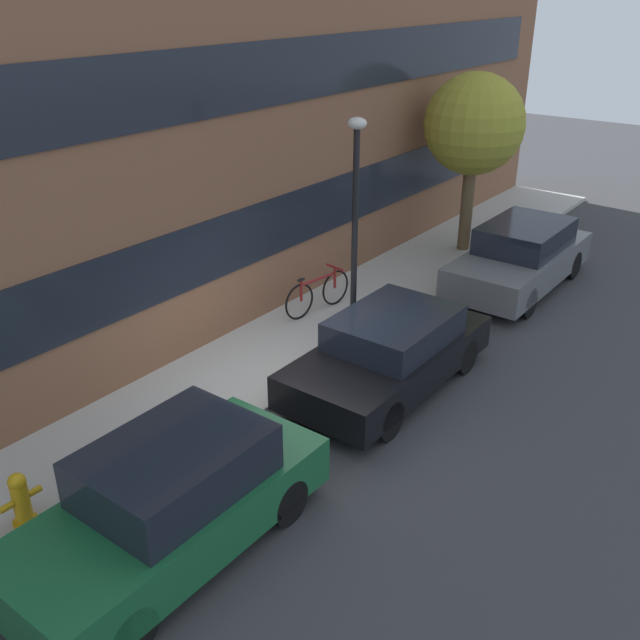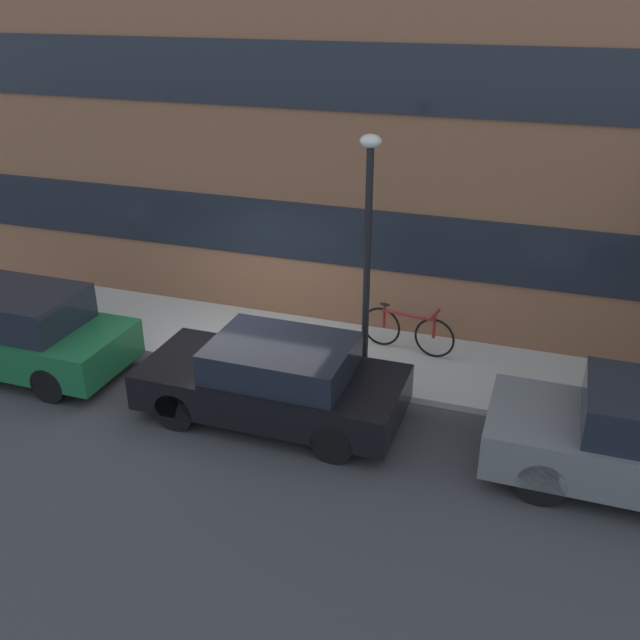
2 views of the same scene
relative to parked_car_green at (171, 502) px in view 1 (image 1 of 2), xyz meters
name	(u,v)px [view 1 (image 1 of 2)]	position (x,y,z in m)	size (l,w,h in m)	color
ground_plane	(297,393)	(3.59, 1.05, -0.70)	(56.00, 56.00, 0.00)	#38383A
sidewalk_strip	(246,370)	(3.59, 2.18, -0.65)	(28.00, 2.26, 0.11)	#B2AFA8
rowhouse_facade	(160,112)	(3.59, 3.75, 3.48)	(28.00, 1.02, 8.36)	brown
parked_car_green	(171,502)	(0.00, 0.00, 0.00)	(3.92, 1.67, 1.44)	#195B33
parked_car_black	(390,352)	(4.69, 0.00, -0.06)	(3.93, 1.74, 1.27)	black
parked_car_grey	(520,257)	(9.95, 0.00, 0.00)	(4.16, 1.70, 1.42)	slate
fire_hydrant	(21,499)	(-0.87, 1.69, -0.23)	(0.54, 0.30, 0.72)	gold
bicycle	(318,292)	(6.14, 2.56, -0.18)	(1.70, 0.44, 0.83)	black
street_tree	(474,125)	(11.22, 1.95, 2.37)	(2.30, 2.30, 4.14)	brown
lamp_post	(355,205)	(5.68, 1.41, 1.90)	(0.32, 0.32, 3.95)	black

